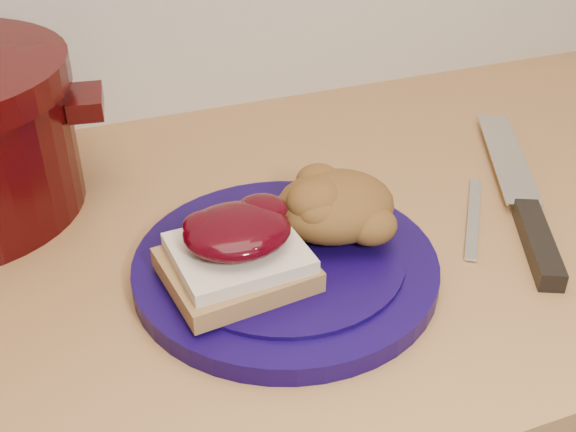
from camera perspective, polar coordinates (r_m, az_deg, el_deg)
name	(u,v)px	position (r m, az deg, el deg)	size (l,w,h in m)	color
plate	(286,267)	(0.66, -0.19, -4.04)	(0.28, 0.28, 0.02)	#0E0439
sandwich	(237,251)	(0.61, -4.04, -2.79)	(0.13, 0.12, 0.06)	olive
stuffing_mound	(335,206)	(0.67, 3.73, 0.79)	(0.11, 0.10, 0.06)	brown
chef_knife	(528,216)	(0.76, 18.47, -0.01)	(0.17, 0.32, 0.02)	black
butter_knife	(473,217)	(0.76, 14.43, -0.07)	(0.15, 0.01, 0.00)	silver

